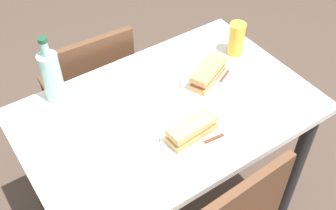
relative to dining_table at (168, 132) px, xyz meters
name	(u,v)px	position (x,y,z in m)	size (l,w,h in m)	color
dining_table	(168,132)	(0.00, 0.00, 0.00)	(1.12, 0.73, 0.77)	silver
chair_near	(93,89)	(0.08, -0.56, -0.16)	(0.42, 0.42, 0.84)	brown
plate_near	(192,137)	(0.01, 0.17, 0.14)	(0.23, 0.23, 0.01)	silver
baguette_sandwich_near	(192,129)	(0.01, 0.17, 0.18)	(0.19, 0.08, 0.07)	tan
knife_near	(204,143)	(0.00, 0.22, 0.15)	(0.18, 0.03, 0.01)	silver
plate_far	(207,81)	(-0.22, -0.03, 0.14)	(0.23, 0.23, 0.01)	white
baguette_sandwich_far	(208,73)	(-0.22, -0.03, 0.18)	(0.20, 0.14, 0.07)	tan
knife_far	(220,82)	(-0.25, 0.01, 0.15)	(0.17, 0.09, 0.01)	silver
water_bottle	(52,76)	(0.33, -0.29, 0.25)	(0.08, 0.08, 0.29)	#99C6B7
beer_glass	(236,39)	(-0.44, -0.12, 0.21)	(0.07, 0.07, 0.15)	gold
paper_napkin	(136,113)	(0.12, -0.05, 0.13)	(0.14, 0.14, 0.00)	white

